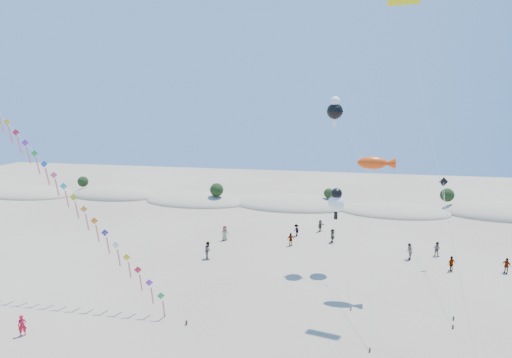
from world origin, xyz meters
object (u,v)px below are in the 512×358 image
at_px(kite_train, 36,156).
at_px(parafoil_kite, 405,4).
at_px(fish_kite, 376,163).
at_px(flyer_foreground, 22,326).

distance_m(kite_train, parafoil_kite, 32.93).
distance_m(kite_train, fish_kite, 29.40).
distance_m(kite_train, flyer_foreground, 14.14).
xyz_separation_m(kite_train, fish_kite, (28.89, 5.38, -0.59)).
relative_size(kite_train, fish_kite, 2.33).
height_order(fish_kite, flyer_foreground, fish_kite).
bearing_deg(flyer_foreground, kite_train, 73.74).
bearing_deg(parafoil_kite, flyer_foreground, -155.75).
bearing_deg(kite_train, fish_kite, 10.56).
bearing_deg(kite_train, parafoil_kite, 8.17).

